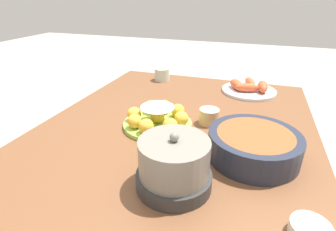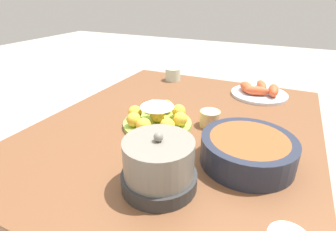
{
  "view_description": "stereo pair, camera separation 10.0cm",
  "coord_description": "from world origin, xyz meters",
  "px_view_note": "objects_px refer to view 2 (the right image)",
  "views": [
    {
      "loc": [
        0.88,
        0.25,
        1.2
      ],
      "look_at": [
        0.02,
        -0.03,
        0.77
      ],
      "focal_mm": 28.0,
      "sensor_mm": 36.0,
      "label": 1
    },
    {
      "loc": [
        0.84,
        0.35,
        1.2
      ],
      "look_at": [
        0.02,
        -0.03,
        0.77
      ],
      "focal_mm": 28.0,
      "sensor_mm": 36.0,
      "label": 2
    }
  ],
  "objects_px": {
    "dining_table": "(178,144)",
    "seafood_platter": "(259,91)",
    "cup_far": "(210,118)",
    "cup_near": "(173,74)",
    "warming_pot": "(159,165)",
    "cake_plate": "(157,118)",
    "serving_bowl": "(248,150)"
  },
  "relations": [
    {
      "from": "serving_bowl",
      "to": "warming_pot",
      "type": "bearing_deg",
      "value": -43.27
    },
    {
      "from": "cake_plate",
      "to": "warming_pot",
      "type": "bearing_deg",
      "value": 27.8
    },
    {
      "from": "cup_near",
      "to": "warming_pot",
      "type": "height_order",
      "value": "warming_pot"
    },
    {
      "from": "warming_pot",
      "to": "cake_plate",
      "type": "bearing_deg",
      "value": -152.2
    },
    {
      "from": "dining_table",
      "to": "warming_pot",
      "type": "xyz_separation_m",
      "value": [
        0.35,
        0.09,
        0.16
      ]
    },
    {
      "from": "seafood_platter",
      "to": "cup_far",
      "type": "height_order",
      "value": "seafood_platter"
    },
    {
      "from": "serving_bowl",
      "to": "warming_pot",
      "type": "height_order",
      "value": "warming_pot"
    },
    {
      "from": "seafood_platter",
      "to": "cup_near",
      "type": "height_order",
      "value": "cup_near"
    },
    {
      "from": "serving_bowl",
      "to": "warming_pot",
      "type": "xyz_separation_m",
      "value": [
        0.2,
        -0.19,
        0.02
      ]
    },
    {
      "from": "cake_plate",
      "to": "serving_bowl",
      "type": "height_order",
      "value": "cake_plate"
    },
    {
      "from": "cup_near",
      "to": "warming_pot",
      "type": "xyz_separation_m",
      "value": [
        0.85,
        0.34,
        0.03
      ]
    },
    {
      "from": "dining_table",
      "to": "cup_far",
      "type": "relative_size",
      "value": 16.03
    },
    {
      "from": "serving_bowl",
      "to": "cake_plate",
      "type": "bearing_deg",
      "value": -106.05
    },
    {
      "from": "cup_far",
      "to": "cup_near",
      "type": "bearing_deg",
      "value": -141.88
    },
    {
      "from": "seafood_platter",
      "to": "serving_bowl",
      "type": "bearing_deg",
      "value": 4.01
    },
    {
      "from": "cake_plate",
      "to": "serving_bowl",
      "type": "xyz_separation_m",
      "value": [
        0.1,
        0.35,
        0.01
      ]
    },
    {
      "from": "cake_plate",
      "to": "cup_far",
      "type": "relative_size",
      "value": 3.39
    },
    {
      "from": "cake_plate",
      "to": "serving_bowl",
      "type": "bearing_deg",
      "value": 73.95
    },
    {
      "from": "dining_table",
      "to": "cup_far",
      "type": "bearing_deg",
      "value": 109.85
    },
    {
      "from": "dining_table",
      "to": "cup_far",
      "type": "xyz_separation_m",
      "value": [
        -0.04,
        0.11,
        0.12
      ]
    },
    {
      "from": "dining_table",
      "to": "cup_far",
      "type": "height_order",
      "value": "cup_far"
    },
    {
      "from": "serving_bowl",
      "to": "cup_far",
      "type": "relative_size",
      "value": 3.61
    },
    {
      "from": "serving_bowl",
      "to": "cup_near",
      "type": "bearing_deg",
      "value": -140.49
    },
    {
      "from": "cake_plate",
      "to": "serving_bowl",
      "type": "relative_size",
      "value": 0.94
    },
    {
      "from": "cup_near",
      "to": "cup_far",
      "type": "distance_m",
      "value": 0.58
    },
    {
      "from": "cup_far",
      "to": "cake_plate",
      "type": "bearing_deg",
      "value": -65.17
    },
    {
      "from": "serving_bowl",
      "to": "seafood_platter",
      "type": "distance_m",
      "value": 0.6
    },
    {
      "from": "cup_near",
      "to": "seafood_platter",
      "type": "bearing_deg",
      "value": 84.78
    },
    {
      "from": "seafood_platter",
      "to": "dining_table",
      "type": "bearing_deg",
      "value": -28.15
    },
    {
      "from": "warming_pot",
      "to": "cup_far",
      "type": "bearing_deg",
      "value": 176.95
    },
    {
      "from": "dining_table",
      "to": "seafood_platter",
      "type": "distance_m",
      "value": 0.53
    },
    {
      "from": "dining_table",
      "to": "seafood_platter",
      "type": "bearing_deg",
      "value": 151.85
    }
  ]
}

